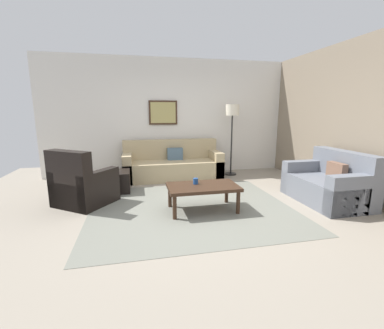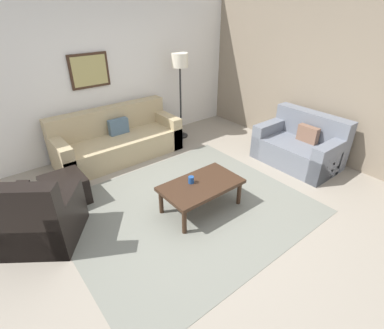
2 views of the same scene
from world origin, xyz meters
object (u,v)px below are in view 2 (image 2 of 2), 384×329
(ottoman, at_px, (65,190))
(framed_artwork, at_px, (89,71))
(cup, at_px, (191,180))
(coffee_table, at_px, (201,187))
(couch_loveseat, at_px, (301,146))
(armchair_leather, at_px, (39,222))
(couch_main, at_px, (117,141))
(lamp_standing, at_px, (180,69))

(ottoman, xyz_separation_m, framed_artwork, (1.11, 1.29, 1.32))
(cup, bearing_deg, coffee_table, -46.57)
(couch_loveseat, relative_size, ottoman, 2.46)
(armchair_leather, bearing_deg, cup, -17.44)
(couch_loveseat, distance_m, framed_artwork, 3.93)
(couch_main, xyz_separation_m, cup, (0.08, -2.12, 0.16))
(couch_loveseat, bearing_deg, ottoman, 159.27)
(ottoman, bearing_deg, couch_loveseat, -20.73)
(ottoman, xyz_separation_m, cup, (1.33, -1.24, 0.26))
(armchair_leather, distance_m, ottoman, 0.83)
(coffee_table, bearing_deg, cup, 133.43)
(armchair_leather, distance_m, lamp_standing, 3.71)
(couch_loveseat, relative_size, coffee_table, 1.25)
(ottoman, relative_size, lamp_standing, 0.33)
(cup, height_order, lamp_standing, lamp_standing)
(ottoman, xyz_separation_m, coffee_table, (1.42, -1.34, 0.16))
(armchair_leather, xyz_separation_m, coffee_table, (1.91, -0.67, 0.05))
(ottoman, relative_size, coffee_table, 0.51)
(cup, bearing_deg, armchair_leather, 162.56)
(armchair_leather, relative_size, ottoman, 2.00)
(cup, bearing_deg, framed_artwork, 94.96)
(coffee_table, bearing_deg, framed_artwork, 96.82)
(armchair_leather, relative_size, cup, 11.77)
(coffee_table, relative_size, lamp_standing, 0.64)
(couch_main, height_order, framed_artwork, framed_artwork)
(coffee_table, bearing_deg, couch_main, 94.47)
(framed_artwork, bearing_deg, couch_loveseat, -46.08)
(couch_loveseat, bearing_deg, framed_artwork, 133.92)
(armchair_leather, height_order, lamp_standing, lamp_standing)
(ottoman, height_order, lamp_standing, lamp_standing)
(armchair_leather, bearing_deg, couch_main, 41.80)
(coffee_table, height_order, cup, cup)
(couch_main, xyz_separation_m, ottoman, (-1.25, -0.89, -0.10))
(couch_loveseat, xyz_separation_m, framed_artwork, (-2.60, 2.70, 1.22))
(lamp_standing, distance_m, framed_artwork, 1.67)
(couch_main, distance_m, ottoman, 1.53)
(lamp_standing, bearing_deg, cup, -123.64)
(armchair_leather, xyz_separation_m, lamp_standing, (3.20, 1.51, 1.10))
(coffee_table, bearing_deg, couch_loveseat, -1.60)
(cup, bearing_deg, lamp_standing, 56.36)
(armchair_leather, bearing_deg, lamp_standing, 25.24)
(couch_loveseat, bearing_deg, coffee_table, 178.40)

